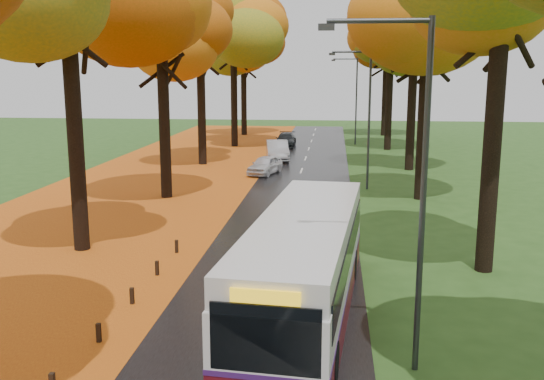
% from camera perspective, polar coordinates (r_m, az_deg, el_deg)
% --- Properties ---
extents(road, '(6.50, 90.00, 0.04)m').
position_cam_1_polar(road, '(31.22, 1.67, -1.49)').
color(road, black).
rests_on(road, ground).
extents(centre_line, '(0.12, 90.00, 0.01)m').
position_cam_1_polar(centre_line, '(31.21, 1.67, -1.44)').
color(centre_line, silver).
rests_on(centre_line, road).
extents(leaf_verge, '(12.00, 90.00, 0.02)m').
position_cam_1_polar(leaf_verge, '(33.10, -14.06, -1.11)').
color(leaf_verge, '#97320D').
rests_on(leaf_verge, ground).
extents(leaf_drift, '(0.90, 90.00, 0.01)m').
position_cam_1_polar(leaf_drift, '(31.57, -3.86, -1.32)').
color(leaf_drift, orange).
rests_on(leaf_drift, road).
extents(trees_left, '(9.20, 74.00, 13.88)m').
position_cam_1_polar(trees_left, '(33.87, -10.63, 15.52)').
color(trees_left, black).
rests_on(trees_left, ground).
extents(trees_right, '(9.30, 74.20, 13.96)m').
position_cam_1_polar(trees_right, '(32.79, 15.17, 15.75)').
color(trees_right, black).
rests_on(trees_right, ground).
extents(streetlamp_near, '(2.45, 0.18, 8.00)m').
position_cam_1_polar(streetlamp_near, '(13.66, 13.11, 1.80)').
color(streetlamp_near, '#333538').
rests_on(streetlamp_near, ground).
extents(streetlamp_mid, '(2.45, 0.18, 8.00)m').
position_cam_1_polar(streetlamp_mid, '(35.48, 8.75, 7.58)').
color(streetlamp_mid, '#333538').
rests_on(streetlamp_mid, ground).
extents(streetlamp_far, '(2.45, 0.18, 8.00)m').
position_cam_1_polar(streetlamp_far, '(57.44, 7.70, 8.95)').
color(streetlamp_far, '#333538').
rests_on(streetlamp_far, ground).
extents(bus, '(3.51, 11.18, 2.89)m').
position_cam_1_polar(bus, '(17.08, 3.09, -6.96)').
color(bus, '#550D15').
rests_on(bus, road).
extents(car_white, '(2.37, 3.87, 1.23)m').
position_cam_1_polar(car_white, '(40.47, -0.66, 2.36)').
color(car_white, silver).
rests_on(car_white, road).
extents(car_silver, '(2.31, 4.81, 1.52)m').
position_cam_1_polar(car_silver, '(46.80, 0.50, 3.75)').
color(car_silver, '#9EA0A6').
rests_on(car_silver, road).
extents(car_dark, '(1.75, 4.26, 1.23)m').
position_cam_1_polar(car_dark, '(55.20, 1.29, 4.73)').
color(car_dark, black).
rests_on(car_dark, road).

